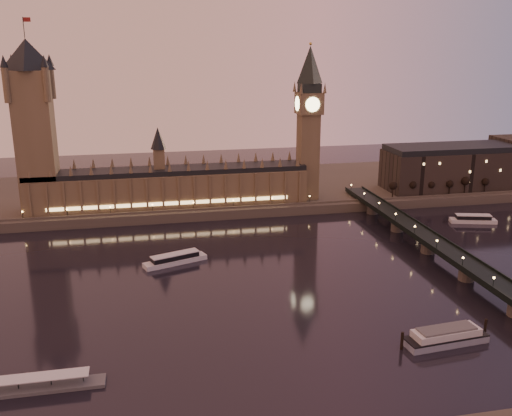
{
  "coord_description": "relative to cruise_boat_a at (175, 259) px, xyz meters",
  "views": [
    {
      "loc": [
        -57.82,
        -246.23,
        109.03
      ],
      "look_at": [
        0.23,
        35.0,
        26.08
      ],
      "focal_mm": 40.0,
      "sensor_mm": 36.0,
      "label": 1
    }
  ],
  "objects": [
    {
      "name": "westminster_bridge",
      "position": [
        134.74,
        -31.04,
        3.17
      ],
      "size": [
        13.2,
        260.0,
        15.3
      ],
      "color": "black",
      "rests_on": "ground"
    },
    {
      "name": "bare_tree_3",
      "position": [
        196.69,
        77.96,
        12.0
      ],
      "size": [
        5.51,
        5.51,
        11.21
      ],
      "color": "black",
      "rests_on": "ground"
    },
    {
      "name": "far_embankment",
      "position": [
        73.13,
        133.96,
        0.65
      ],
      "size": [
        560.0,
        130.0,
        6.0
      ],
      "primitive_type": "cube",
      "color": "#423D35",
      "rests_on": "ground"
    },
    {
      "name": "bare_tree_4",
      "position": [
        210.62,
        77.96,
        12.0
      ],
      "size": [
        5.51,
        5.51,
        11.21
      ],
      "color": "black",
      "rests_on": "ground"
    },
    {
      "name": "cruise_boat_a",
      "position": [
        0.0,
        0.0,
        0.0
      ],
      "size": [
        33.75,
        18.13,
        5.33
      ],
      "rotation": [
        0.0,
        0.0,
        0.35
      ],
      "color": "silver",
      "rests_on": "ground"
    },
    {
      "name": "victoria_tower",
      "position": [
        -76.87,
        89.96,
        63.44
      ],
      "size": [
        31.68,
        31.68,
        118.0
      ],
      "color": "brown",
      "rests_on": "ground"
    },
    {
      "name": "pontoon_pier",
      "position": [
        -51.81,
        -103.34,
        -1.12
      ],
      "size": [
        42.7,
        7.12,
        11.39
      ],
      "color": "#595B5E",
      "rests_on": "ground"
    },
    {
      "name": "bare_tree_2",
      "position": [
        182.76,
        77.96,
        12.0
      ],
      "size": [
        5.51,
        5.51,
        11.21
      ],
      "color": "black",
      "rests_on": "ground"
    },
    {
      "name": "moored_barge",
      "position": [
        94.48,
        -102.9,
        0.56
      ],
      "size": [
        37.44,
        12.03,
        6.89
      ],
      "rotation": [
        0.0,
        0.0,
        0.09
      ],
      "color": "#8A95AF",
      "rests_on": "ground"
    },
    {
      "name": "bare_tree_0",
      "position": [
        154.9,
        77.96,
        12.0
      ],
      "size": [
        5.51,
        5.51,
        11.21
      ],
      "color": "black",
      "rests_on": "ground"
    },
    {
      "name": "big_ben",
      "position": [
        97.12,
        89.94,
        61.61
      ],
      "size": [
        17.68,
        17.68,
        104.0
      ],
      "color": "brown",
      "rests_on": "ground"
    },
    {
      "name": "cruise_boat_b",
      "position": [
        189.57,
        32.06,
        -0.04
      ],
      "size": [
        29.24,
        14.24,
        5.24
      ],
      "rotation": [
        0.0,
        0.0,
        -0.26
      ],
      "color": "silver",
      "rests_on": "ground"
    },
    {
      "name": "city_block",
      "position": [
        238.07,
        99.89,
        19.9
      ],
      "size": [
        155.0,
        45.0,
        34.0
      ],
      "color": "black",
      "rests_on": "ground"
    },
    {
      "name": "palace_of_westminster",
      "position": [
        3.01,
        89.95,
        19.36
      ],
      "size": [
        180.0,
        26.62,
        52.0
      ],
      "color": "brown",
      "rests_on": "ground"
    },
    {
      "name": "bare_tree_5",
      "position": [
        224.55,
        77.96,
        12.0
      ],
      "size": [
        5.51,
        5.51,
        11.21
      ],
      "color": "black",
      "rests_on": "ground"
    },
    {
      "name": "ground",
      "position": [
        43.13,
        -31.04,
        -2.35
      ],
      "size": [
        700.0,
        700.0,
        0.0
      ],
      "primitive_type": "plane",
      "color": "black",
      "rests_on": "ground"
    },
    {
      "name": "bare_tree_1",
      "position": [
        168.83,
        77.96,
        12.0
      ],
      "size": [
        5.51,
        5.51,
        11.21
      ],
      "color": "black",
      "rests_on": "ground"
    }
  ]
}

